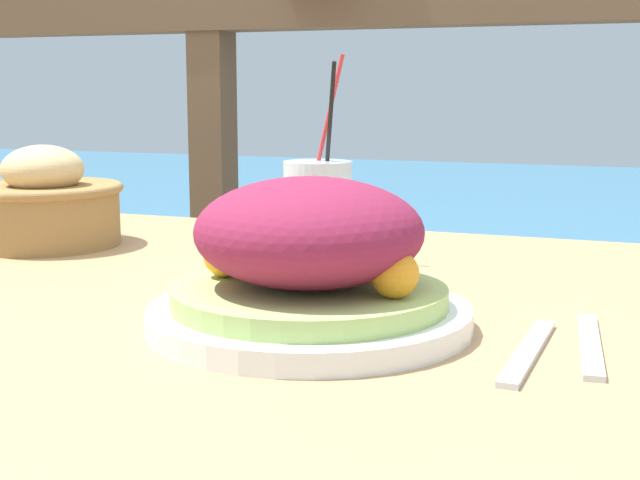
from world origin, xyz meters
TOP-DOWN VIEW (x-y plane):
  - patio_table at (0.00, 0.00)m, footprint 1.19×0.98m
  - railing_fence at (0.00, 0.77)m, footprint 2.80×0.08m
  - sea_backdrop at (0.00, 3.27)m, footprint 12.00×4.00m
  - salad_plate at (0.07, -0.06)m, footprint 0.28×0.28m
  - drink_glass at (-0.03, 0.21)m, footprint 0.08×0.09m
  - bread_basket at (-0.41, 0.20)m, footprint 0.21×0.21m
  - fork at (0.26, -0.07)m, footprint 0.02×0.18m
  - knife at (0.30, -0.04)m, footprint 0.03×0.18m

SIDE VIEW (x-z plane):
  - sea_backdrop at x=0.00m, z-range 0.00..0.40m
  - patio_table at x=0.00m, z-range 0.27..0.97m
  - fork at x=0.26m, z-range 0.70..0.71m
  - knife at x=0.30m, z-range 0.70..0.71m
  - bread_basket at x=-0.41m, z-range 0.69..0.82m
  - salad_plate at x=0.07m, z-range 0.69..0.82m
  - drink_glass at x=-0.03m, z-range 0.64..0.88m
  - railing_fence at x=0.00m, z-range 0.23..1.33m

